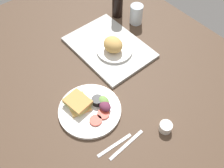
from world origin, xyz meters
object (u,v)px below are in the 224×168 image
object	(u,v)px
plate_with_salad	(90,108)
knife	(126,145)
bread_plate_near	(114,47)
soda_bottle	(118,1)
drinking_glass	(136,14)
fork	(115,145)
espresso_cup	(166,127)
serving_tray	(109,47)

from	to	relation	value
plate_with_salad	knife	xyz separation A→B (cm)	(23.66, 1.59, -1.45)
bread_plate_near	knife	distance (cm)	53.35
bread_plate_near	soda_bottle	distance (cm)	32.94
bread_plate_near	drinking_glass	bearing A→B (deg)	113.11
drinking_glass	soda_bottle	bearing A→B (deg)	-160.40
fork	plate_with_salad	bearing A→B (deg)	87.80
bread_plate_near	fork	world-z (taller)	bread_plate_near
espresso_cup	knife	distance (cm)	18.65
plate_with_salad	espresso_cup	bearing A→B (deg)	33.85
fork	espresso_cup	bearing A→B (deg)	-16.27
espresso_cup	fork	world-z (taller)	espresso_cup
serving_tray	drinking_glass	bearing A→B (deg)	104.54
plate_with_salad	soda_bottle	bearing A→B (deg)	129.20
plate_with_salad	soda_bottle	size ratio (longest dim) A/B	1.36
plate_with_salad	knife	bearing A→B (deg)	3.84
serving_tray	bread_plate_near	size ratio (longest dim) A/B	2.35
drinking_glass	plate_with_salad	bearing A→B (deg)	-61.29
serving_tray	fork	xyz separation A→B (cm)	(45.67, -34.26, -0.55)
soda_bottle	knife	world-z (taller)	soda_bottle
soda_bottle	espresso_cup	world-z (taller)	soda_bottle
soda_bottle	espresso_cup	size ratio (longest dim) A/B	3.76
plate_with_salad	drinking_glass	size ratio (longest dim) A/B	2.45
bread_plate_near	soda_bottle	bearing A→B (deg)	136.27
serving_tray	soda_bottle	size ratio (longest dim) A/B	2.14
drinking_glass	soda_bottle	world-z (taller)	soda_bottle
bread_plate_near	soda_bottle	world-z (taller)	soda_bottle
serving_tray	plate_with_salad	size ratio (longest dim) A/B	1.57
bread_plate_near	drinking_glass	world-z (taller)	drinking_glass
espresso_cup	knife	size ratio (longest dim) A/B	0.29
soda_bottle	plate_with_salad	bearing A→B (deg)	-50.80
drinking_glass	espresso_cup	bearing A→B (deg)	-32.49
serving_tray	knife	bearing A→B (deg)	-31.88
drinking_glass	serving_tray	bearing A→B (deg)	-75.46
fork	soda_bottle	bearing A→B (deg)	53.41
serving_tray	fork	size ratio (longest dim) A/B	2.65
serving_tray	espresso_cup	world-z (taller)	espresso_cup
serving_tray	bread_plate_near	distance (cm)	6.23
serving_tray	drinking_glass	world-z (taller)	drinking_glass
plate_with_salad	bread_plate_near	bearing A→B (deg)	123.07
bread_plate_near	fork	xyz separation A→B (cm)	(41.05, -33.73, -4.70)
drinking_glass	knife	size ratio (longest dim) A/B	0.62
espresso_cup	soda_bottle	bearing A→B (deg)	154.72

